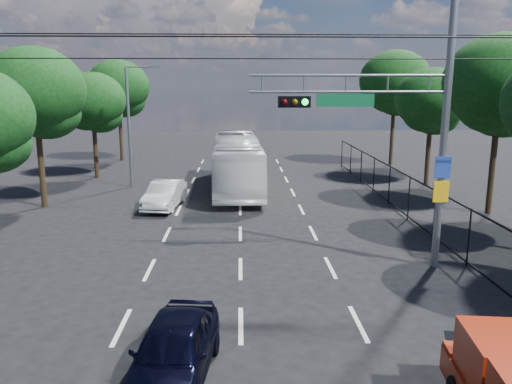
{
  "coord_description": "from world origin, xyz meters",
  "views": [
    {
      "loc": [
        0.01,
        -7.64,
        5.93
      ],
      "look_at": [
        0.48,
        7.05,
        2.8
      ],
      "focal_mm": 35.0,
      "sensor_mm": 36.0,
      "label": 1
    }
  ],
  "objects_px": {
    "white_bus": "(237,163)",
    "white_van": "(165,195)",
    "navy_hatchback": "(173,351)",
    "signal_mast": "(408,108)"
  },
  "relations": [
    {
      "from": "white_bus",
      "to": "white_van",
      "type": "relative_size",
      "value": 2.82
    },
    {
      "from": "navy_hatchback",
      "to": "white_van",
      "type": "bearing_deg",
      "value": 105.15
    },
    {
      "from": "navy_hatchback",
      "to": "white_van",
      "type": "height_order",
      "value": "white_van"
    },
    {
      "from": "signal_mast",
      "to": "white_bus",
      "type": "relative_size",
      "value": 0.85
    },
    {
      "from": "signal_mast",
      "to": "white_van",
      "type": "relative_size",
      "value": 2.39
    },
    {
      "from": "signal_mast",
      "to": "white_van",
      "type": "xyz_separation_m",
      "value": [
        -9.02,
        8.67,
        -4.59
      ]
    },
    {
      "from": "signal_mast",
      "to": "navy_hatchback",
      "type": "distance_m",
      "value": 10.27
    },
    {
      "from": "white_bus",
      "to": "navy_hatchback",
      "type": "bearing_deg",
      "value": -95.22
    },
    {
      "from": "white_bus",
      "to": "white_van",
      "type": "bearing_deg",
      "value": -130.54
    },
    {
      "from": "white_van",
      "to": "navy_hatchback",
      "type": "bearing_deg",
      "value": -74.07
    }
  ]
}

